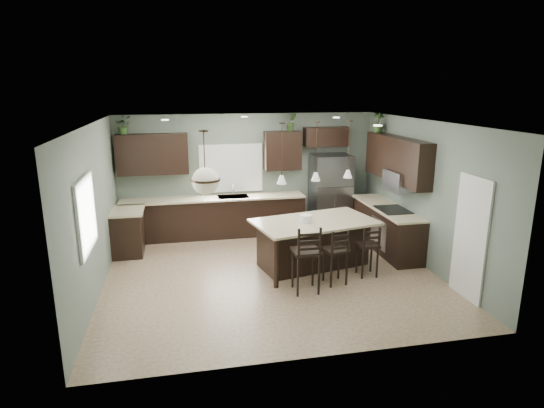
% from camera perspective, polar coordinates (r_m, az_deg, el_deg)
% --- Properties ---
extents(ground, '(6.00, 6.00, 0.00)m').
position_cam_1_polar(ground, '(8.58, -0.12, -8.80)').
color(ground, '#9E8466').
rests_on(ground, ground).
extents(pantry_door, '(0.04, 0.82, 2.04)m').
position_cam_1_polar(pantry_door, '(8.02, 23.62, -3.98)').
color(pantry_door, white).
rests_on(pantry_door, ground).
extents(window_back, '(1.35, 0.02, 1.00)m').
position_cam_1_polar(window_back, '(10.69, -5.16, 4.51)').
color(window_back, white).
rests_on(window_back, room_shell).
extents(window_left, '(0.02, 1.10, 1.00)m').
position_cam_1_polar(window_left, '(7.31, -22.38, -1.25)').
color(window_left, white).
rests_on(window_left, room_shell).
extents(left_return_cabs, '(0.60, 0.90, 0.90)m').
position_cam_1_polar(left_return_cabs, '(9.94, -17.62, -3.43)').
color(left_return_cabs, black).
rests_on(left_return_cabs, ground).
extents(left_return_countertop, '(0.66, 0.96, 0.04)m').
position_cam_1_polar(left_return_countertop, '(9.81, -17.71, -0.82)').
color(left_return_countertop, beige).
rests_on(left_return_countertop, left_return_cabs).
extents(back_lower_cabs, '(4.20, 0.60, 0.90)m').
position_cam_1_polar(back_lower_cabs, '(10.62, -7.26, -1.72)').
color(back_lower_cabs, black).
rests_on(back_lower_cabs, ground).
extents(back_countertop, '(4.20, 0.66, 0.04)m').
position_cam_1_polar(back_countertop, '(10.48, -7.34, 0.72)').
color(back_countertop, beige).
rests_on(back_countertop, back_lower_cabs).
extents(sink_inset, '(0.70, 0.45, 0.01)m').
position_cam_1_polar(sink_inset, '(10.51, -4.89, 0.92)').
color(sink_inset, gray).
rests_on(sink_inset, back_countertop).
extents(faucet, '(0.02, 0.02, 0.28)m').
position_cam_1_polar(faucet, '(10.45, -4.89, 1.66)').
color(faucet, silver).
rests_on(faucet, back_countertop).
extents(back_upper_left, '(1.55, 0.34, 0.90)m').
position_cam_1_polar(back_upper_left, '(10.42, -14.76, 6.06)').
color(back_upper_left, black).
rests_on(back_upper_left, room_shell).
extents(back_upper_right, '(0.85, 0.34, 0.90)m').
position_cam_1_polar(back_upper_right, '(10.67, 1.35, 6.72)').
color(back_upper_right, black).
rests_on(back_upper_right, room_shell).
extents(fridge_header, '(1.05, 0.34, 0.45)m').
position_cam_1_polar(fridge_header, '(10.92, 6.79, 8.39)').
color(fridge_header, black).
rests_on(fridge_header, room_shell).
extents(right_lower_cabs, '(0.60, 2.35, 0.90)m').
position_cam_1_polar(right_lower_cabs, '(10.04, 14.15, -3.01)').
color(right_lower_cabs, black).
rests_on(right_lower_cabs, ground).
extents(right_countertop, '(0.66, 2.35, 0.04)m').
position_cam_1_polar(right_countertop, '(9.90, 14.22, -0.42)').
color(right_countertop, beige).
rests_on(right_countertop, right_lower_cabs).
extents(cooktop, '(0.58, 0.75, 0.02)m').
position_cam_1_polar(cooktop, '(9.66, 14.92, -0.69)').
color(cooktop, black).
rests_on(cooktop, right_countertop).
extents(wall_oven_front, '(0.01, 0.72, 0.60)m').
position_cam_1_polar(wall_oven_front, '(9.68, 13.22, -3.61)').
color(wall_oven_front, gray).
rests_on(wall_oven_front, right_lower_cabs).
extents(right_upper_cabs, '(0.34, 2.35, 0.90)m').
position_cam_1_polar(right_upper_cabs, '(9.76, 15.39, 5.48)').
color(right_upper_cabs, black).
rests_on(right_upper_cabs, room_shell).
extents(microwave, '(0.40, 0.75, 0.40)m').
position_cam_1_polar(microwave, '(9.57, 15.69, 2.84)').
color(microwave, gray).
rests_on(microwave, right_upper_cabs).
extents(refrigerator, '(0.90, 0.74, 1.85)m').
position_cam_1_polar(refrigerator, '(10.96, 7.33, 1.36)').
color(refrigerator, gray).
rests_on(refrigerator, ground).
extents(kitchen_island, '(2.49, 1.74, 0.92)m').
position_cam_1_polar(kitchen_island, '(8.81, 5.31, -5.00)').
color(kitchen_island, black).
rests_on(kitchen_island, ground).
extents(serving_dish, '(0.24, 0.24, 0.14)m').
position_cam_1_polar(serving_dish, '(8.56, 4.22, -1.83)').
color(serving_dish, white).
rests_on(serving_dish, kitchen_island).
extents(bar_stool_left, '(0.44, 0.44, 1.19)m').
position_cam_1_polar(bar_stool_left, '(7.71, 4.27, -6.83)').
color(bar_stool_left, black).
rests_on(bar_stool_left, ground).
extents(bar_stool_center, '(0.43, 0.43, 1.03)m').
position_cam_1_polar(bar_stool_center, '(8.10, 7.97, -6.47)').
color(bar_stool_center, black).
rests_on(bar_stool_center, ground).
extents(bar_stool_right, '(0.36, 0.36, 0.98)m').
position_cam_1_polar(bar_stool_right, '(8.54, 11.90, -5.73)').
color(bar_stool_right, black).
rests_on(bar_stool_right, ground).
extents(pendant_left, '(0.17, 0.17, 1.10)m').
position_cam_1_polar(pendant_left, '(8.07, 1.23, 6.34)').
color(pendant_left, white).
rests_on(pendant_left, room_shell).
extents(pendant_center, '(0.17, 0.17, 1.10)m').
position_cam_1_polar(pendant_center, '(8.39, 5.60, 6.58)').
color(pendant_center, white).
rests_on(pendant_center, room_shell).
extents(pendant_right, '(0.17, 0.17, 1.10)m').
position_cam_1_polar(pendant_right, '(8.75, 9.63, 6.78)').
color(pendant_right, white).
rests_on(pendant_right, room_shell).
extents(chandelier, '(0.44, 0.44, 0.95)m').
position_cam_1_polar(chandelier, '(6.71, -8.45, 5.15)').
color(chandelier, '#FAEDCC').
rests_on(chandelier, room_shell).
extents(plant_back_left, '(0.40, 0.36, 0.39)m').
position_cam_1_polar(plant_back_left, '(10.37, -18.12, 9.38)').
color(plant_back_left, '#2B481F').
rests_on(plant_back_left, back_upper_left).
extents(plant_back_right, '(0.25, 0.21, 0.43)m').
position_cam_1_polar(plant_back_right, '(10.62, 2.47, 10.28)').
color(plant_back_right, '#304E22').
rests_on(plant_back_right, back_upper_right).
extents(plant_right_wall, '(0.26, 0.26, 0.44)m').
position_cam_1_polar(plant_right_wall, '(10.52, 13.17, 9.92)').
color(plant_right_wall, '#345525').
rests_on(plant_right_wall, right_upper_cabs).
extents(room_shell, '(6.00, 6.00, 6.00)m').
position_cam_1_polar(room_shell, '(8.06, -0.13, 2.36)').
color(room_shell, slate).
rests_on(room_shell, ground).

